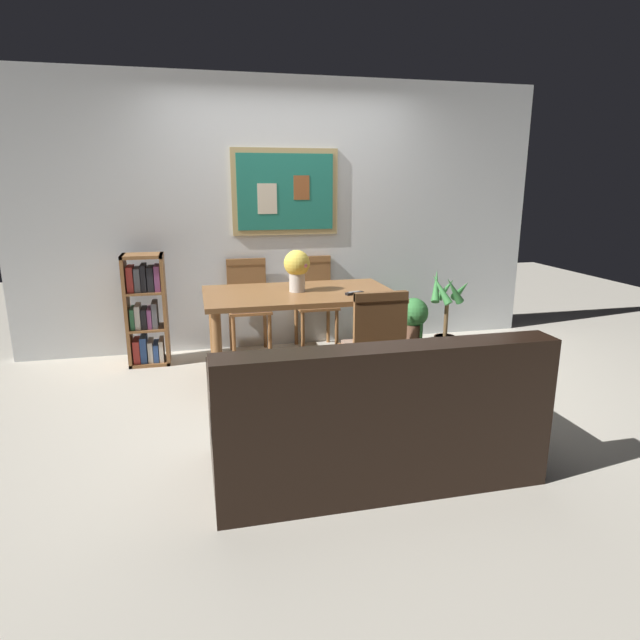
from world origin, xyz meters
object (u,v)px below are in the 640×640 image
at_px(dining_chair_near_right, 375,341).
at_px(bookshelf, 146,312).
at_px(potted_palm, 446,316).
at_px(tv_remote, 354,293).
at_px(dining_chair_far_right, 314,294).
at_px(dining_chair_far_left, 248,298).
at_px(leather_couch, 372,422).
at_px(dining_table, 299,302).
at_px(potted_ivy, 413,318).
at_px(flower_vase, 297,267).

relative_size(dining_chair_near_right, bookshelf, 0.90).
height_order(potted_palm, tv_remote, potted_palm).
height_order(dining_chair_far_right, bookshelf, bookshelf).
height_order(dining_chair_far_right, dining_chair_far_left, same).
relative_size(dining_chair_near_right, leather_couch, 0.51).
xyz_separation_m(dining_table, potted_ivy, (1.32, 0.66, -0.38)).
bearing_deg(dining_chair_near_right, potted_ivy, 57.85).
relative_size(potted_palm, flower_vase, 2.42).
height_order(dining_chair_far_left, tv_remote, dining_chair_far_left).
relative_size(dining_table, dining_chair_far_right, 1.73).
bearing_deg(dining_chair_far_right, leather_couch, -95.09).
xyz_separation_m(dining_table, dining_chair_near_right, (0.39, -0.82, -0.12)).
relative_size(leather_couch, flower_vase, 5.21).
xyz_separation_m(dining_chair_near_right, potted_ivy, (0.93, 1.48, -0.26)).
xyz_separation_m(leather_couch, potted_ivy, (1.22, 2.30, -0.03)).
xyz_separation_m(potted_palm, tv_remote, (-1.07, -0.49, 0.37)).
bearing_deg(flower_vase, dining_table, -48.35).
height_order(dining_chair_far_right, leather_couch, dining_chair_far_right).
relative_size(leather_couch, bookshelf, 1.77).
relative_size(dining_chair_far_left, potted_palm, 1.09).
distance_m(dining_chair_far_left, tv_remote, 1.30).
distance_m(leather_couch, potted_palm, 2.36).
height_order(dining_chair_far_left, leather_couch, dining_chair_far_left).
bearing_deg(dining_table, bookshelf, 152.62).
distance_m(dining_chair_far_left, leather_couch, 2.51).
bearing_deg(bookshelf, leather_couch, -59.00).
bearing_deg(dining_chair_far_right, dining_chair_near_right, -87.64).
bearing_deg(flower_vase, bookshelf, 152.94).
bearing_deg(potted_palm, bookshelf, 171.97).
xyz_separation_m(leather_couch, tv_remote, (0.32, 1.43, 0.45)).
relative_size(dining_table, bookshelf, 1.55).
xyz_separation_m(potted_palm, flower_vase, (-1.50, -0.26, 0.57)).
bearing_deg(potted_palm, dining_chair_near_right, -135.00).
bearing_deg(potted_ivy, dining_table, -153.32).
bearing_deg(leather_couch, potted_palm, 54.02).
distance_m(dining_chair_near_right, potted_ivy, 1.77).
height_order(dining_chair_far_right, potted_palm, dining_chair_far_right).
bearing_deg(bookshelf, potted_palm, -8.03).
bearing_deg(dining_table, tv_remote, -27.03).
bearing_deg(dining_chair_far_right, tv_remote, -84.74).
bearing_deg(dining_chair_far_right, bookshelf, -173.57).
bearing_deg(tv_remote, potted_ivy, 44.01).
bearing_deg(dining_chair_far_left, dining_chair_near_right, -65.97).
bearing_deg(tv_remote, dining_chair_near_right, -92.68).
relative_size(leather_couch, potted_palm, 2.15).
height_order(dining_table, flower_vase, flower_vase).
distance_m(dining_table, dining_chair_far_right, 0.91).
distance_m(potted_palm, tv_remote, 1.23).
height_order(potted_ivy, flower_vase, flower_vase).
xyz_separation_m(dining_chair_near_right, dining_chair_far_left, (-0.73, 1.65, 0.00)).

